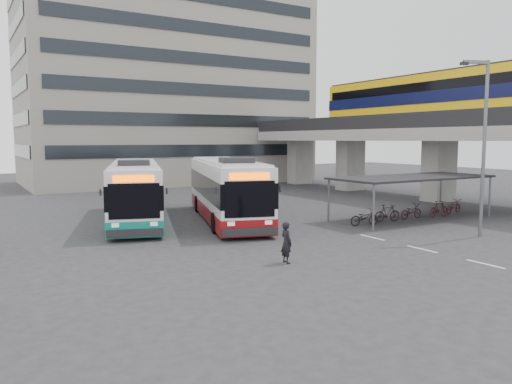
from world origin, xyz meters
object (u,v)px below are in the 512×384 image
bus_main (226,190)px  bus_teal (135,192)px  lamp_post (482,138)px  pedestrian (286,243)px

bus_main → bus_teal: (-4.70, 2.31, -0.06)m
bus_teal → lamp_post: size_ratio=1.49×
bus_teal → pedestrian: bus_teal is taller
bus_main → bus_teal: size_ratio=1.03×
bus_teal → pedestrian: bearing=-63.9°
pedestrian → bus_teal: bearing=11.5°
bus_main → bus_teal: bus_main is taller
pedestrian → lamp_post: lamp_post is taller
pedestrian → lamp_post: size_ratio=0.19×
lamp_post → bus_main: bearing=148.4°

